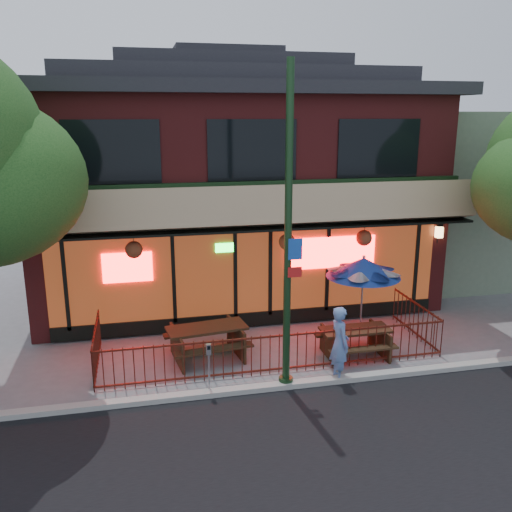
{
  "coord_description": "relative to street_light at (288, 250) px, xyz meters",
  "views": [
    {
      "loc": [
        -3.03,
        -11.06,
        5.93
      ],
      "look_at": [
        -0.16,
        2.0,
        2.41
      ],
      "focal_mm": 38.0,
      "sensor_mm": 36.0,
      "label": 1
    }
  ],
  "objects": [
    {
      "name": "curb",
      "position": [
        -0.0,
        -0.1,
        -3.09
      ],
      "size": [
        80.0,
        0.25,
        0.12
      ],
      "primitive_type": "cube",
      "color": "#999993",
      "rests_on": "ground"
    },
    {
      "name": "restaurant_building",
      "position": [
        -0.0,
        7.51,
        0.98
      ],
      "size": [
        12.96,
        9.49,
        8.05
      ],
      "color": "maroon",
      "rests_on": "ground"
    },
    {
      "name": "neighbor_building",
      "position": [
        9.0,
        8.1,
        -0.15
      ],
      "size": [
        6.0,
        7.0,
        6.0
      ],
      "primitive_type": "cube",
      "color": "gray",
      "rests_on": "ground"
    },
    {
      "name": "picnic_table_left",
      "position": [
        -1.54,
        1.8,
        -2.6
      ],
      "size": [
        2.14,
        1.75,
        0.84
      ],
      "color": "#362313",
      "rests_on": "ground"
    },
    {
      "name": "ground",
      "position": [
        -0.0,
        0.4,
        -3.15
      ],
      "size": [
        80.0,
        80.0,
        0.0
      ],
      "primitive_type": "plane",
      "color": "gray",
      "rests_on": "ground"
    },
    {
      "name": "parking_meter_near",
      "position": [
        -1.73,
        0.0,
        -2.36
      ],
      "size": [
        0.11,
        0.09,
        1.17
      ],
      "color": "#9A9BA2",
      "rests_on": "ground"
    },
    {
      "name": "street_light",
      "position": [
        0.0,
        0.0,
        0.0
      ],
      "size": [
        0.43,
        0.32,
        7.0
      ],
      "color": "#173419",
      "rests_on": "ground"
    },
    {
      "name": "patio_fence",
      "position": [
        -0.0,
        0.91,
        -2.52
      ],
      "size": [
        8.44,
        2.62,
        1.0
      ],
      "color": "#48170F",
      "rests_on": "ground"
    },
    {
      "name": "picnic_table_right",
      "position": [
        2.1,
        1.1,
        -2.66
      ],
      "size": [
        1.75,
        1.34,
        0.74
      ],
      "color": "#372313",
      "rests_on": "ground"
    },
    {
      "name": "patio_umbrella",
      "position": [
        2.78,
        2.35,
        -1.2
      ],
      "size": [
        2.0,
        2.0,
        2.28
      ],
      "color": "gray",
      "rests_on": "ground"
    },
    {
      "name": "pedestrian",
      "position": [
        1.27,
        0.05,
        -2.27
      ],
      "size": [
        0.45,
        0.66,
        1.76
      ],
      "primitive_type": "imported",
      "rotation": [
        0.0,
        0.0,
        1.62
      ],
      "color": "#5C7DB9",
      "rests_on": "ground"
    }
  ]
}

